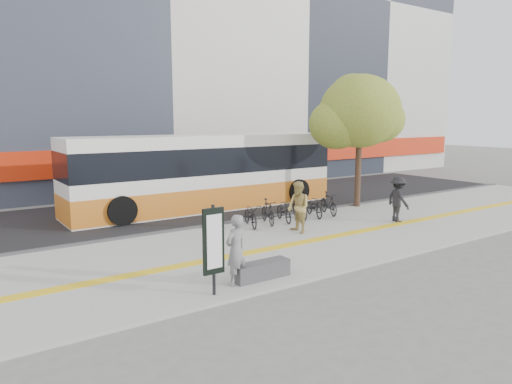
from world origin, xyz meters
TOP-DOWN VIEW (x-y plane):
  - ground at (0.00, 0.00)m, footprint 120.00×120.00m
  - sidewalk at (0.00, 1.50)m, footprint 40.00×7.00m
  - tactile_strip at (0.00, 1.00)m, footprint 40.00×0.45m
  - street at (0.00, 9.00)m, footprint 40.00×8.00m
  - curb at (0.00, 5.00)m, footprint 40.00×0.25m
  - bench at (-2.60, -1.20)m, footprint 1.60×0.45m
  - signboard at (-4.20, -1.51)m, footprint 0.55×0.10m
  - street_tree at (7.18, 4.82)m, footprint 4.40×3.80m
  - bus at (1.04, 8.50)m, footprint 12.93×3.07m
  - bicycle_row at (2.58, 4.00)m, footprint 5.16×1.79m
  - seated_woman at (-3.40, -1.21)m, footprint 0.76×0.60m
  - pedestrian_tan at (1.45, 2.19)m, footprint 0.80×0.99m
  - pedestrian_dark at (6.01, 1.34)m, footprint 0.96×1.33m

SIDE VIEW (x-z plane):
  - ground at x=0.00m, z-range 0.00..0.00m
  - street at x=0.00m, z-range 0.00..0.06m
  - sidewalk at x=0.00m, z-range 0.00..0.08m
  - curb at x=0.00m, z-range 0.00..0.14m
  - tactile_strip at x=0.00m, z-range 0.08..0.09m
  - bench at x=-2.60m, z-range 0.08..0.53m
  - bicycle_row at x=2.58m, z-range 0.05..1.04m
  - seated_woman at x=-3.40m, z-range 0.08..1.90m
  - pedestrian_dark at x=6.01m, z-range 0.08..1.94m
  - pedestrian_tan at x=1.45m, z-range 0.08..1.99m
  - signboard at x=-4.20m, z-range 0.27..2.47m
  - bus at x=1.04m, z-range -0.04..3.40m
  - street_tree at x=7.18m, z-range 1.36..7.67m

